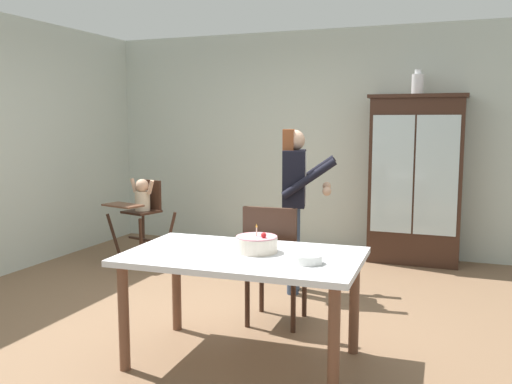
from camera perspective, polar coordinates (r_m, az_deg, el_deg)
The scene contains 10 objects.
ground_plane at distance 4.76m, azimuth -3.75°, elevation -12.40°, with size 6.24×6.24×0.00m, color brown.
wall_back at distance 6.96m, azimuth 5.28°, elevation 5.19°, with size 5.32×0.06×2.70m, color beige.
china_cabinet at distance 6.49m, azimuth 16.07°, elevation 1.26°, with size 1.05×0.48×1.89m.
ceramic_vase at distance 6.47m, azimuth 16.27°, elevation 10.64°, with size 0.13×0.13×0.27m.
high_chair_with_toddler at distance 6.48m, azimuth -11.66°, elevation -1.28°, with size 0.70×0.78×0.95m.
adult_person at distance 5.16m, azimuth 4.03°, elevation 0.20°, with size 0.59×0.58×1.53m.
dining_table at distance 3.69m, azimuth -1.35°, elevation -7.72°, with size 1.58×0.98×0.74m.
birthday_cake at distance 3.70m, azimuth 0.06°, elevation -5.36°, with size 0.28×0.28×0.19m.
serving_bowl at distance 3.43m, azimuth 5.35°, elevation -6.86°, with size 0.18×0.18×0.06m, color silver.
dining_chair_far_side at distance 4.34m, azimuth 1.77°, elevation -6.69°, with size 0.46×0.46×0.96m.
Camera 1 is at (1.89, -4.07, 1.61)m, focal length 38.95 mm.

